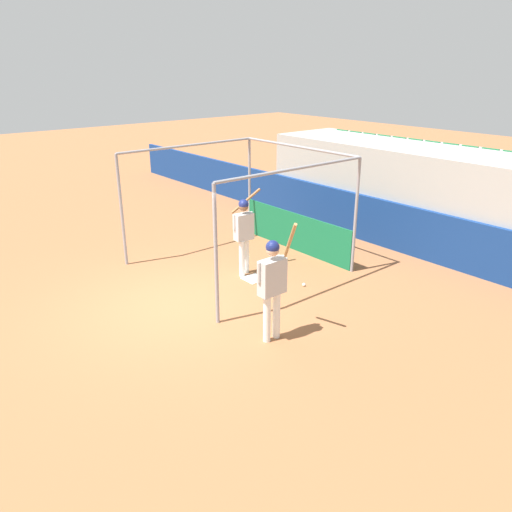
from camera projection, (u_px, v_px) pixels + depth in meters
name	position (u px, v px, depth m)	size (l,w,h in m)	color
ground_plane	(176.00, 305.00, 10.05)	(60.00, 60.00, 0.00)	#935B38
outfield_wall	(368.00, 219.00, 13.43)	(24.00, 0.12, 1.24)	navy
bleacher_section	(399.00, 189.00, 13.95)	(7.60, 2.40, 2.52)	#9E9E99
batting_cage	(274.00, 211.00, 12.14)	(3.85, 3.91, 2.69)	gray
home_plate	(254.00, 279.00, 11.25)	(0.44, 0.44, 0.02)	white
player_batter	(244.00, 230.00, 11.13)	(0.52, 0.89, 1.91)	white
player_waiting	(273.00, 280.00, 8.41)	(0.54, 0.82, 2.15)	white
baseball	(304.00, 285.00, 10.88)	(0.07, 0.07, 0.07)	white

